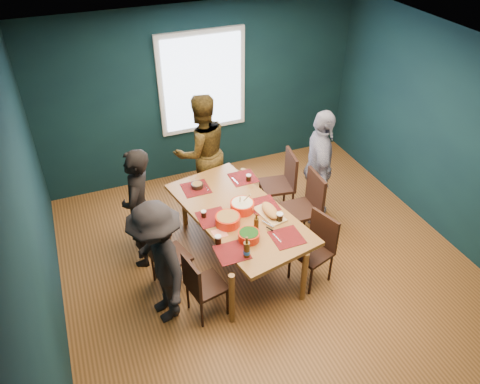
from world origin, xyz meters
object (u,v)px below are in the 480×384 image
at_px(dining_table, 238,216).
at_px(bowl_dumpling, 242,206).
at_px(person_far_left, 139,209).
at_px(person_near_left, 159,264).
at_px(chair_right_mid, 307,202).
at_px(person_right, 319,169).
at_px(chair_left_far, 147,215).
at_px(bowl_salad, 228,220).
at_px(chair_left_near, 200,283).
at_px(cutting_board, 270,211).
at_px(chair_right_near, 317,244).
at_px(bowl_herbs, 249,236).
at_px(chair_left_mid, 164,254).
at_px(person_back, 202,151).
at_px(chair_right_far, 283,179).

distance_m(dining_table, bowl_dumpling, 0.15).
height_order(person_far_left, person_near_left, person_far_left).
distance_m(chair_right_mid, person_right, 0.52).
xyz_separation_m(chair_left_far, bowl_salad, (0.80, -0.84, 0.31)).
relative_size(chair_left_near, person_far_left, 0.53).
bearing_deg(chair_left_far, person_far_left, -103.21).
relative_size(bowl_salad, cutting_board, 0.54).
xyz_separation_m(chair_right_mid, person_right, (0.33, 0.31, 0.27)).
xyz_separation_m(chair_left_far, chair_right_near, (1.76, -1.31, 0.01)).
distance_m(chair_left_near, bowl_salad, 0.82).
height_order(person_near_left, bowl_herbs, person_near_left).
bearing_deg(bowl_herbs, bowl_dumpling, 75.66).
bearing_deg(cutting_board, bowl_salad, 166.20).
relative_size(chair_left_mid, chair_left_near, 1.03).
distance_m(chair_left_mid, bowl_herbs, 1.03).
height_order(dining_table, chair_left_far, chair_left_far).
height_order(chair_right_mid, bowl_herbs, chair_right_mid).
xyz_separation_m(dining_table, cutting_board, (0.33, -0.21, 0.13)).
relative_size(chair_right_mid, bowl_herbs, 4.03).
height_order(dining_table, chair_right_mid, chair_right_mid).
height_order(person_right, bowl_herbs, person_right).
bearing_deg(chair_right_mid, bowl_salad, -166.85).
bearing_deg(bowl_dumpling, bowl_salad, -144.51).
distance_m(chair_left_mid, cutting_board, 1.35).
bearing_deg(chair_left_near, person_back, 59.58).
bearing_deg(chair_left_mid, chair_left_near, -82.70).
bearing_deg(bowl_salad, dining_table, 41.94).
distance_m(chair_left_far, chair_right_near, 2.20).
xyz_separation_m(chair_right_near, bowl_dumpling, (-0.70, 0.65, 0.30)).
bearing_deg(bowl_herbs, chair_left_far, 127.90).
bearing_deg(dining_table, person_near_left, -166.09).
bearing_deg(bowl_herbs, chair_left_near, -164.50).
bearing_deg(bowl_herbs, chair_right_far, 49.42).
xyz_separation_m(chair_left_far, bowl_dumpling, (1.06, -0.66, 0.31)).
relative_size(chair_left_far, chair_right_far, 0.91).
distance_m(dining_table, chair_left_mid, 1.01).
height_order(chair_left_mid, bowl_salad, bowl_salad).
height_order(chair_right_mid, person_right, person_right).
bearing_deg(person_far_left, person_near_left, 24.06).
height_order(dining_table, person_right, person_right).
height_order(person_right, bowl_salad, person_right).
bearing_deg(cutting_board, bowl_herbs, -153.13).
xyz_separation_m(chair_right_far, chair_right_mid, (0.04, -0.63, 0.01)).
relative_size(bowl_salad, bowl_dumpling, 1.00).
relative_size(person_far_left, bowl_herbs, 6.51).
xyz_separation_m(chair_left_near, bowl_herbs, (0.65, 0.18, 0.33)).
xyz_separation_m(dining_table, person_back, (-0.02, 1.38, 0.17)).
relative_size(chair_right_mid, bowl_dumpling, 3.39).
relative_size(chair_left_mid, person_far_left, 0.54).
distance_m(dining_table, chair_left_near, 1.04).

